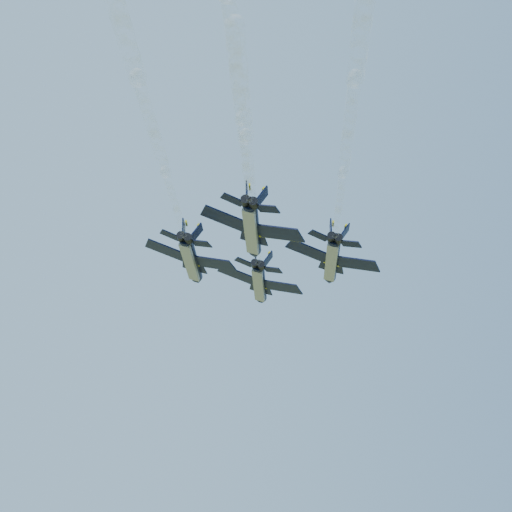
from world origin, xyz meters
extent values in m
cylinder|color=black|center=(3.02, 9.96, 105.74)|extent=(5.49, 13.19, 2.11)
cone|color=black|center=(5.08, 17.52, 105.74)|extent=(2.71, 3.03, 2.11)
ellipsoid|color=black|center=(4.06, 13.16, 106.26)|extent=(1.75, 2.59, 1.07)
cube|color=gray|center=(2.83, 10.01, 105.13)|extent=(4.59, 11.75, 0.87)
cube|color=black|center=(-0.31, 10.05, 106.67)|extent=(5.66, 3.42, 1.91)
cube|color=yellow|center=(0.17, 11.66, 106.76)|extent=(5.37, 0.60, 1.89)
cube|color=black|center=(5.87, 8.36, 104.63)|extent=(6.34, 5.67, 1.91)
cube|color=yellow|center=(6.34, 9.97, 104.72)|extent=(4.67, 3.23, 1.89)
cube|color=black|center=(-0.54, 4.45, 106.37)|extent=(2.66, 1.86, 0.91)
cube|color=black|center=(3.27, 3.41, 105.11)|extent=(2.94, 2.77, 0.91)
cube|color=black|center=(1.18, 4.70, 107.31)|extent=(0.74, 2.14, 2.57)
cube|color=black|center=(2.73, 4.27, 106.80)|extent=(2.14, 2.53, 2.18)
cylinder|color=black|center=(0.75, 3.38, 105.78)|extent=(1.63, 1.50, 1.37)
cylinder|color=black|center=(1.57, 3.16, 105.51)|extent=(1.63, 1.50, 1.37)
cylinder|color=black|center=(-8.33, 1.22, 105.74)|extent=(5.49, 13.19, 2.11)
cone|color=black|center=(-6.27, 8.78, 105.74)|extent=(2.71, 3.03, 2.11)
ellipsoid|color=black|center=(-7.29, 4.42, 106.26)|extent=(1.75, 2.59, 1.07)
cube|color=gray|center=(-8.52, 1.27, 105.13)|extent=(4.59, 11.75, 0.87)
cube|color=black|center=(-11.66, 1.31, 106.67)|extent=(5.66, 3.42, 1.91)
cube|color=yellow|center=(-11.19, 2.92, 106.76)|extent=(5.37, 0.60, 1.89)
cube|color=black|center=(-5.49, -0.38, 104.63)|extent=(6.34, 5.67, 1.91)
cube|color=yellow|center=(-5.01, 1.23, 104.72)|extent=(4.67, 3.23, 1.89)
cube|color=black|center=(-11.89, -4.29, 106.37)|extent=(2.66, 1.86, 0.91)
cube|color=black|center=(-8.08, -5.33, 105.11)|extent=(2.94, 2.77, 0.91)
cube|color=black|center=(-10.17, -4.04, 107.31)|extent=(0.74, 2.14, 2.57)
cube|color=black|center=(-8.62, -4.47, 106.80)|extent=(2.14, 2.53, 2.18)
cylinder|color=black|center=(-10.60, -5.36, 105.78)|extent=(1.63, 1.50, 1.37)
cylinder|color=black|center=(-9.79, -5.58, 105.51)|extent=(1.63, 1.50, 1.37)
cylinder|color=black|center=(10.14, -2.67, 105.74)|extent=(5.49, 13.19, 2.11)
cone|color=black|center=(12.21, 4.88, 105.74)|extent=(2.71, 3.03, 2.11)
ellipsoid|color=black|center=(11.19, 0.52, 106.26)|extent=(1.75, 2.59, 1.07)
cube|color=gray|center=(9.95, -2.62, 105.13)|extent=(4.59, 11.75, 0.87)
cube|color=black|center=(6.82, -2.58, 106.67)|extent=(5.66, 3.42, 1.91)
cube|color=yellow|center=(7.29, -0.97, 106.76)|extent=(5.37, 0.60, 1.89)
cube|color=black|center=(12.99, -4.27, 104.63)|extent=(6.34, 5.67, 1.91)
cube|color=yellow|center=(13.46, -2.66, 104.72)|extent=(4.67, 3.23, 1.89)
cube|color=black|center=(6.59, -8.18, 106.37)|extent=(2.66, 1.86, 0.91)
cube|color=black|center=(10.40, -9.22, 105.11)|extent=(2.94, 2.77, 0.91)
cube|color=black|center=(8.31, -7.94, 107.31)|extent=(0.74, 2.14, 2.57)
cube|color=black|center=(9.85, -8.36, 106.80)|extent=(2.14, 2.53, 2.18)
cylinder|color=black|center=(7.87, -9.25, 105.78)|extent=(1.63, 1.50, 1.37)
cylinder|color=black|center=(8.69, -9.47, 105.51)|extent=(1.63, 1.50, 1.37)
cylinder|color=black|center=(-2.77, -11.89, 105.74)|extent=(5.49, 13.19, 2.11)
cone|color=black|center=(-0.71, -4.34, 105.74)|extent=(2.71, 3.03, 2.11)
ellipsoid|color=black|center=(-1.73, -8.70, 106.26)|extent=(1.75, 2.59, 1.07)
cube|color=gray|center=(-2.96, -11.84, 105.13)|extent=(4.59, 11.75, 0.87)
cube|color=black|center=(-6.10, -11.80, 106.67)|extent=(5.66, 3.42, 1.91)
cube|color=yellow|center=(-5.62, -10.19, 106.76)|extent=(5.37, 0.60, 1.89)
cube|color=black|center=(0.08, -13.49, 104.63)|extent=(6.34, 5.67, 1.91)
cube|color=yellow|center=(0.55, -11.88, 104.72)|extent=(4.67, 3.23, 1.89)
cube|color=black|center=(-6.33, -17.40, 106.37)|extent=(2.66, 1.86, 0.91)
cube|color=black|center=(-2.52, -18.45, 105.11)|extent=(2.94, 2.77, 0.91)
cube|color=black|center=(-4.61, -17.16, 107.31)|extent=(0.74, 2.14, 2.57)
cube|color=black|center=(-3.06, -17.58, 106.80)|extent=(2.14, 2.53, 2.18)
cylinder|color=black|center=(-5.04, -18.47, 105.78)|extent=(1.63, 1.50, 1.37)
cylinder|color=black|center=(-4.22, -18.70, 105.51)|extent=(1.63, 1.50, 1.37)
cylinder|color=white|center=(-1.05, -4.92, 105.74)|extent=(5.70, 17.21, 1.12)
cylinder|color=white|center=(-5.41, -20.88, 105.74)|extent=(6.11, 17.33, 1.54)
cylinder|color=white|center=(-9.78, -36.84, 105.74)|extent=(6.59, 17.46, 2.04)
cylinder|color=white|center=(-12.40, -13.66, 105.74)|extent=(5.70, 17.21, 1.12)
cylinder|color=white|center=(-16.77, -29.62, 105.74)|extent=(6.11, 17.33, 1.54)
cylinder|color=white|center=(-21.13, -45.58, 105.74)|extent=(6.59, 17.46, 2.04)
cylinder|color=white|center=(6.08, -17.55, 105.74)|extent=(5.70, 17.21, 1.12)
cylinder|color=white|center=(1.71, -33.51, 105.74)|extent=(6.11, 17.33, 1.54)
cylinder|color=white|center=(-2.65, -49.47, 105.74)|extent=(6.59, 17.46, 2.04)
cylinder|color=white|center=(-6.84, -26.77, 105.74)|extent=(5.70, 17.21, 1.12)
cylinder|color=white|center=(-11.20, -42.73, 105.74)|extent=(6.11, 17.33, 1.54)
camera|label=1|loc=(-21.06, -97.72, 72.62)|focal=55.00mm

